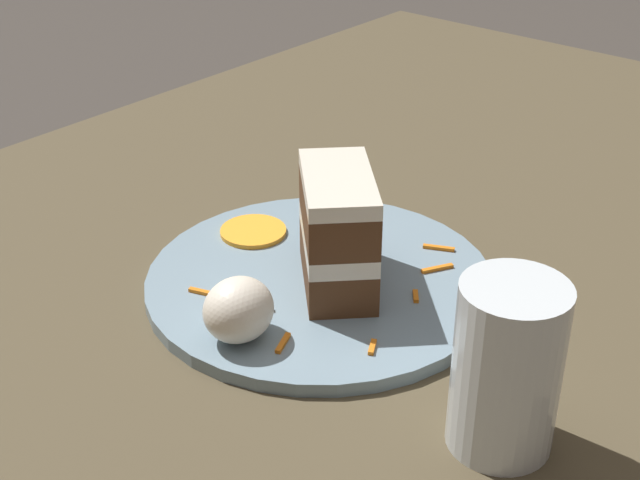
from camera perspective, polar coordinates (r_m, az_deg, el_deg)
name	(u,v)px	position (r m, az deg, el deg)	size (l,w,h in m)	color
ground_plane	(383,307)	(0.78, 4.03, -4.28)	(6.00, 6.00, 0.00)	#38332D
dining_table	(383,288)	(0.77, 4.08, -3.05)	(1.35, 0.94, 0.04)	#4C422D
plate	(320,281)	(0.73, 0.00, -2.65)	(0.28, 0.28, 0.01)	gray
cake_slice	(338,230)	(0.69, 1.14, 0.61)	(0.11, 0.11, 0.09)	#4C2D19
cream_dollop	(239,310)	(0.64, -5.24, -4.47)	(0.05, 0.05, 0.05)	silver
orange_garnish	(253,231)	(0.78, -4.29, 0.56)	(0.06, 0.06, 0.00)	orange
carrot_shreds_scatter	(357,294)	(0.70, 2.36, -3.45)	(0.21, 0.16, 0.00)	orange
drinking_glass	(505,378)	(0.56, 11.78, -8.65)	(0.07, 0.07, 0.12)	silver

